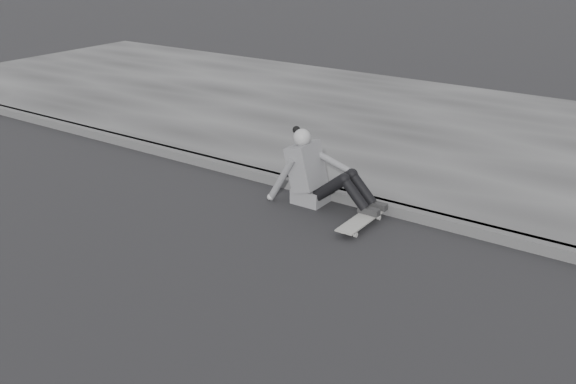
% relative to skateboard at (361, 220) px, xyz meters
% --- Properties ---
extents(ground, '(80.00, 80.00, 0.00)m').
position_rel_skateboard_xyz_m(ground, '(1.15, -2.09, -0.07)').
color(ground, black).
rests_on(ground, ground).
extents(curb, '(24.00, 0.16, 0.12)m').
position_rel_skateboard_xyz_m(curb, '(1.15, 0.49, -0.01)').
color(curb, '#434343').
rests_on(curb, ground).
extents(sidewalk, '(24.00, 6.00, 0.12)m').
position_rel_skateboard_xyz_m(sidewalk, '(1.15, 3.51, -0.01)').
color(sidewalk, '#3C3C3C').
rests_on(sidewalk, ground).
extents(skateboard, '(0.20, 0.78, 0.09)m').
position_rel_skateboard_xyz_m(skateboard, '(0.00, 0.00, 0.00)').
color(skateboard, '#979792').
rests_on(skateboard, ground).
extents(seated_woman, '(1.38, 0.46, 0.88)m').
position_rel_skateboard_xyz_m(seated_woman, '(-0.73, 0.25, 0.29)').
color(seated_woman, '#5A5A5D').
rests_on(seated_woman, ground).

